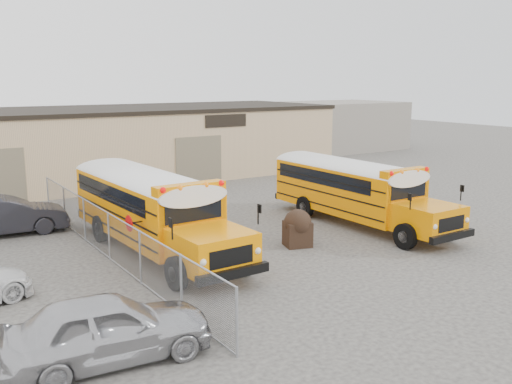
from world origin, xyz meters
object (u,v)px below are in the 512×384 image
school_bus_right (276,169)px  tarp_bundle (298,227)px  car_silver (107,328)px  school_bus_left (92,180)px  car_dark (6,216)px

school_bus_right → tarp_bundle: size_ratio=6.73×
school_bus_right → car_silver: size_ratio=2.07×
school_bus_left → tarp_bundle: size_ratio=7.19×
school_bus_right → car_dark: 13.80m
school_bus_left → car_dark: school_bus_left is taller
school_bus_left → tarp_bundle: bearing=-60.3°
car_silver → car_dark: 13.27m
car_silver → car_dark: car_silver is taller
school_bus_right → car_dark: school_bus_right is taller
school_bus_left → car_dark: (-4.11, -1.04, -0.99)m
tarp_bundle → car_dark: 12.46m
school_bus_left → car_dark: size_ratio=2.16×
car_silver → school_bus_left: bearing=-10.9°
car_silver → tarp_bundle: bearing=-56.3°
school_bus_left → school_bus_right: (9.65, -1.59, -0.11)m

